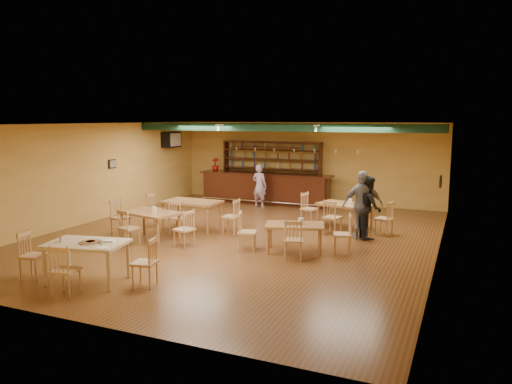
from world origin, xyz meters
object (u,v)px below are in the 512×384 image
at_px(dining_table_d, 294,238).
at_px(patron_bar, 259,186).
at_px(dining_table_b, 345,216).
at_px(dining_table_c, 151,226).
at_px(near_table, 87,262).
at_px(patron_right_a, 368,207).
at_px(bar_counter, 265,188).
at_px(dining_table_a, 192,215).

bearing_deg(dining_table_d, patron_bar, 103.79).
distance_m(dining_table_b, dining_table_c, 5.44).
bearing_deg(patron_bar, dining_table_d, 130.61).
height_order(dining_table_c, dining_table_d, dining_table_c).
height_order(near_table, patron_right_a, patron_right_a).
height_order(near_table, patron_bar, patron_bar).
relative_size(bar_counter, dining_table_c, 3.34).
bearing_deg(dining_table_c, dining_table_b, 49.89).
height_order(bar_counter, patron_right_a, patron_right_a).
height_order(bar_counter, dining_table_a, bar_counter).
relative_size(dining_table_c, near_table, 1.03).
distance_m(dining_table_d, patron_right_a, 2.51).
height_order(dining_table_d, patron_right_a, patron_right_a).
distance_m(dining_table_c, patron_right_a, 5.72).
relative_size(near_table, patron_bar, 0.96).
bearing_deg(dining_table_d, patron_right_a, 40.23).
bearing_deg(patron_right_a, dining_table_d, 121.91).
xyz_separation_m(dining_table_a, dining_table_b, (4.05, 1.67, -0.03)).
relative_size(bar_counter, near_table, 3.43).
height_order(dining_table_b, near_table, near_table).
distance_m(dining_table_d, patron_bar, 6.01).
height_order(dining_table_a, patron_bar, patron_bar).
relative_size(dining_table_b, dining_table_c, 0.98).
xyz_separation_m(dining_table_a, dining_table_c, (-0.28, -1.63, -0.02)).
height_order(dining_table_a, dining_table_d, dining_table_a).
relative_size(dining_table_d, near_table, 0.92).
distance_m(patron_bar, patron_right_a, 5.38).
xyz_separation_m(dining_table_d, patron_right_a, (1.33, 2.08, 0.49)).
bearing_deg(dining_table_a, dining_table_b, 22.48).
xyz_separation_m(dining_table_a, near_table, (0.54, -4.84, -0.01)).
xyz_separation_m(patron_bar, patron_right_a, (4.41, -3.07, 0.06)).
relative_size(dining_table_d, patron_right_a, 0.82).
bearing_deg(near_table, dining_table_c, 92.59).
distance_m(dining_table_a, patron_right_a, 4.95).
bearing_deg(dining_table_a, patron_bar, 83.78).
bearing_deg(bar_counter, patron_bar, -81.39).
bearing_deg(near_table, patron_right_a, 41.26).
bearing_deg(dining_table_c, bar_counter, 97.34).
bearing_deg(patron_right_a, patron_bar, 29.71).
relative_size(near_table, patron_right_a, 0.89).
bearing_deg(dining_table_c, patron_bar, 95.30).
bearing_deg(near_table, dining_table_b, 49.97).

